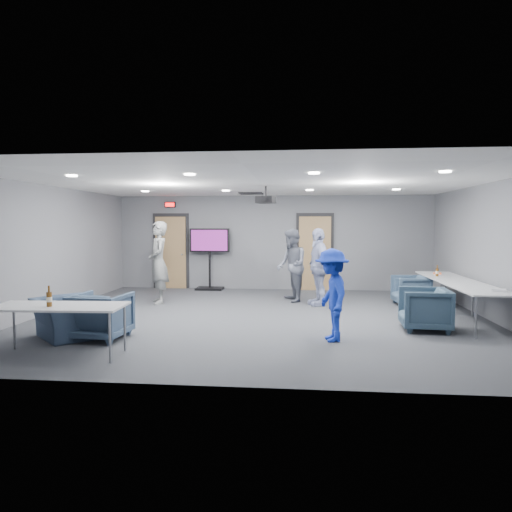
# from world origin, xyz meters

# --- Properties ---
(floor) EXTENTS (9.00, 9.00, 0.00)m
(floor) POSITION_xyz_m (0.00, 0.00, 0.00)
(floor) COLOR #35373D
(floor) RESTS_ON ground
(ceiling) EXTENTS (9.00, 9.00, 0.00)m
(ceiling) POSITION_xyz_m (0.00, 0.00, 2.70)
(ceiling) COLOR silver
(ceiling) RESTS_ON wall_back
(wall_back) EXTENTS (9.00, 0.02, 2.70)m
(wall_back) POSITION_xyz_m (0.00, 4.00, 1.35)
(wall_back) COLOR slate
(wall_back) RESTS_ON floor
(wall_front) EXTENTS (9.00, 0.02, 2.70)m
(wall_front) POSITION_xyz_m (0.00, -4.00, 1.35)
(wall_front) COLOR slate
(wall_front) RESTS_ON floor
(wall_left) EXTENTS (0.02, 8.00, 2.70)m
(wall_left) POSITION_xyz_m (-4.50, 0.00, 1.35)
(wall_left) COLOR slate
(wall_left) RESTS_ON floor
(wall_right) EXTENTS (0.02, 8.00, 2.70)m
(wall_right) POSITION_xyz_m (4.50, 0.00, 1.35)
(wall_right) COLOR slate
(wall_right) RESTS_ON floor
(door_left) EXTENTS (1.06, 0.17, 2.24)m
(door_left) POSITION_xyz_m (-3.00, 3.95, 1.07)
(door_left) COLOR black
(door_left) RESTS_ON wall_back
(door_right) EXTENTS (1.06, 0.17, 2.24)m
(door_right) POSITION_xyz_m (1.20, 3.95, 1.07)
(door_right) COLOR black
(door_right) RESTS_ON wall_back
(exit_sign) EXTENTS (0.32, 0.08, 0.16)m
(exit_sign) POSITION_xyz_m (-3.00, 3.93, 2.45)
(exit_sign) COLOR black
(exit_sign) RESTS_ON wall_back
(hvac_diffuser) EXTENTS (0.60, 0.60, 0.03)m
(hvac_diffuser) POSITION_xyz_m (-0.50, 2.80, 2.69)
(hvac_diffuser) COLOR black
(hvac_diffuser) RESTS_ON ceiling
(downlights) EXTENTS (6.18, 3.78, 0.02)m
(downlights) POSITION_xyz_m (0.00, 0.00, 2.68)
(downlights) COLOR white
(downlights) RESTS_ON ceiling
(person_a) EXTENTS (0.72, 0.84, 1.95)m
(person_a) POSITION_xyz_m (-2.56, 1.40, 0.97)
(person_a) COLOR gray
(person_a) RESTS_ON floor
(person_b) EXTENTS (0.88, 1.01, 1.77)m
(person_b) POSITION_xyz_m (0.58, 1.94, 0.89)
(person_b) COLOR slate
(person_b) RESTS_ON floor
(person_c) EXTENTS (0.72, 1.13, 1.79)m
(person_c) POSITION_xyz_m (1.20, 1.50, 0.90)
(person_c) COLOR #A7B0D6
(person_c) RESTS_ON floor
(person_d) EXTENTS (0.71, 1.04, 1.49)m
(person_d) POSITION_xyz_m (1.30, -1.75, 0.75)
(person_d) COLOR #1B34B2
(person_d) RESTS_ON floor
(chair_right_a) EXTENTS (0.82, 0.80, 0.69)m
(chair_right_a) POSITION_xyz_m (3.35, 1.70, 0.35)
(chair_right_a) COLOR #3D5269
(chair_right_a) RESTS_ON floor
(chair_right_b) EXTENTS (0.89, 0.86, 0.76)m
(chair_right_b) POSITION_xyz_m (3.00, -0.86, 0.38)
(chair_right_b) COLOR #324657
(chair_right_b) RESTS_ON floor
(chair_front_a) EXTENTS (0.89, 0.91, 0.77)m
(chair_front_a) POSITION_xyz_m (-2.45, -2.02, 0.39)
(chair_front_a) COLOR #384A61
(chair_front_a) RESTS_ON floor
(chair_front_b) EXTENTS (1.35, 1.34, 0.66)m
(chair_front_b) POSITION_xyz_m (-3.08, -2.00, 0.33)
(chair_front_b) COLOR #37475F
(chair_front_b) RESTS_ON floor
(table_right_a) EXTENTS (0.79, 1.90, 0.73)m
(table_right_a) POSITION_xyz_m (4.00, 1.40, 0.69)
(table_right_a) COLOR silver
(table_right_a) RESTS_ON floor
(table_right_b) EXTENTS (0.80, 1.92, 0.73)m
(table_right_b) POSITION_xyz_m (4.00, -0.50, 0.69)
(table_right_b) COLOR silver
(table_right_b) RESTS_ON floor
(table_front_left) EXTENTS (1.89, 0.87, 0.73)m
(table_front_left) POSITION_xyz_m (-2.63, -3.00, 0.69)
(table_front_left) COLOR silver
(table_front_left) RESTS_ON floor
(bottle_front) EXTENTS (0.08, 0.08, 0.30)m
(bottle_front) POSITION_xyz_m (-2.71, -3.10, 0.84)
(bottle_front) COLOR brown
(bottle_front) RESTS_ON table_front_left
(bottle_right) EXTENTS (0.07, 0.07, 0.25)m
(bottle_right) POSITION_xyz_m (3.81, 1.27, 0.82)
(bottle_right) COLOR brown
(bottle_right) RESTS_ON table_right_a
(snack_box) EXTENTS (0.20, 0.17, 0.04)m
(snack_box) POSITION_xyz_m (3.95, 1.73, 0.75)
(snack_box) COLOR #E06438
(snack_box) RESTS_ON table_right_a
(wrapper) EXTENTS (0.26, 0.23, 0.05)m
(wrapper) POSITION_xyz_m (4.18, -1.01, 0.76)
(wrapper) COLOR silver
(wrapper) RESTS_ON table_right_b
(tv_stand) EXTENTS (1.15, 0.55, 1.76)m
(tv_stand) POSITION_xyz_m (-1.80, 3.75, 1.00)
(tv_stand) COLOR black
(tv_stand) RESTS_ON floor
(projector) EXTENTS (0.44, 0.40, 0.36)m
(projector) POSITION_xyz_m (0.06, 0.59, 2.40)
(projector) COLOR black
(projector) RESTS_ON ceiling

